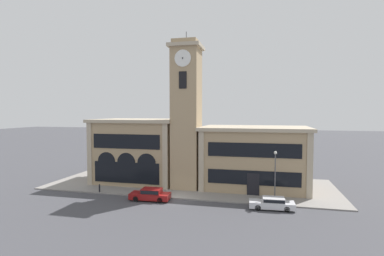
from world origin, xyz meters
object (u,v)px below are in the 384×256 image
Objects in this scene: bollard at (100,188)px; street_lamp at (275,169)px; parked_car_mid at (272,203)px; parked_car_near at (151,194)px.

street_lamp is at bearing 1.01° from bollard.
parked_car_mid is at bearing -100.03° from street_lamp.
street_lamp is at bearing -175.55° from parked_car_near.
bollard is at bearing -6.62° from parked_car_mid.
street_lamp reaches higher than parked_car_near.
street_lamp is (14.30, 1.82, 3.28)m from parked_car_near.
street_lamp reaches higher than parked_car_mid.
bollard is (-21.91, -0.39, -3.36)m from street_lamp.
bollard is (-7.60, 1.44, -0.08)m from parked_car_near.
parked_car_near is at bearing -10.70° from bollard.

